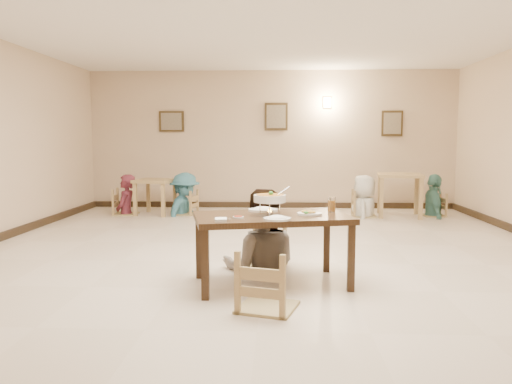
{
  "coord_description": "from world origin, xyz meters",
  "views": [
    {
      "loc": [
        0.17,
        -6.0,
        1.5
      ],
      "look_at": [
        -0.09,
        -0.35,
        0.91
      ],
      "focal_mm": 35.0,
      "sensor_mm": 36.0,
      "label": 1
    }
  ],
  "objects_px": {
    "chair_near": "(268,252)",
    "bg_diner_d": "(435,174)",
    "curry_warmer": "(270,199)",
    "chair_far": "(265,227)",
    "bg_diner_c": "(365,175)",
    "bg_chair_lr": "(185,192)",
    "bg_diner_b": "(185,173)",
    "bg_diner_a": "(125,174)",
    "bg_chair_rl": "(364,192)",
    "drink_glass": "(332,205)",
    "bg_table_left": "(155,186)",
    "bg_table_right": "(400,181)",
    "bg_chair_rr": "(434,194)",
    "main_diner": "(261,189)",
    "main_table": "(272,223)",
    "bg_chair_ll": "(126,190)"
  },
  "relations": [
    {
      "from": "chair_near",
      "to": "bg_diner_d",
      "type": "height_order",
      "value": "bg_diner_d"
    },
    {
      "from": "curry_warmer",
      "to": "chair_far",
      "type": "bearing_deg",
      "value": 95.12
    },
    {
      "from": "chair_near",
      "to": "bg_diner_c",
      "type": "relative_size",
      "value": 0.63
    },
    {
      "from": "chair_far",
      "to": "bg_chair_lr",
      "type": "distance_m",
      "value": 4.45
    },
    {
      "from": "bg_diner_b",
      "to": "bg_diner_d",
      "type": "distance_m",
      "value": 4.95
    },
    {
      "from": "bg_diner_a",
      "to": "bg_chair_rl",
      "type": "bearing_deg",
      "value": 91.81
    },
    {
      "from": "drink_glass",
      "to": "bg_diner_d",
      "type": "relative_size",
      "value": 0.1
    },
    {
      "from": "bg_chair_lr",
      "to": "bg_table_left",
      "type": "bearing_deg",
      "value": -73.02
    },
    {
      "from": "bg_table_right",
      "to": "bg_diner_c",
      "type": "bearing_deg",
      "value": -174.94
    },
    {
      "from": "bg_chair_rr",
      "to": "bg_diner_a",
      "type": "distance_m",
      "value": 6.14
    },
    {
      "from": "chair_near",
      "to": "bg_diner_c",
      "type": "xyz_separation_m",
      "value": [
        1.77,
        5.45,
        0.3
      ]
    },
    {
      "from": "main_diner",
      "to": "bg_chair_lr",
      "type": "relative_size",
      "value": 2.02
    },
    {
      "from": "main_table",
      "to": "chair_near",
      "type": "bearing_deg",
      "value": -105.18
    },
    {
      "from": "bg_chair_rl",
      "to": "main_table",
      "type": "bearing_deg",
      "value": 161.93
    },
    {
      "from": "bg_diner_b",
      "to": "bg_chair_rr",
      "type": "bearing_deg",
      "value": -73.47
    },
    {
      "from": "main_table",
      "to": "drink_glass",
      "type": "relative_size",
      "value": 10.65
    },
    {
      "from": "bg_diner_d",
      "to": "bg_chair_lr",
      "type": "bearing_deg",
      "value": 93.84
    },
    {
      "from": "chair_far",
      "to": "bg_chair_rr",
      "type": "xyz_separation_m",
      "value": [
        3.21,
        4.11,
        -0.05
      ]
    },
    {
      "from": "bg_chair_lr",
      "to": "bg_diner_c",
      "type": "bearing_deg",
      "value": 101.2
    },
    {
      "from": "main_diner",
      "to": "drink_glass",
      "type": "relative_size",
      "value": 11.61
    },
    {
      "from": "bg_chair_rl",
      "to": "chair_near",
      "type": "bearing_deg",
      "value": 164.31
    },
    {
      "from": "bg_chair_ll",
      "to": "chair_near",
      "type": "bearing_deg",
      "value": -156.07
    },
    {
      "from": "curry_warmer",
      "to": "bg_chair_rl",
      "type": "height_order",
      "value": "curry_warmer"
    },
    {
      "from": "bg_table_left",
      "to": "chair_near",
      "type": "bearing_deg",
      "value": -66.68
    },
    {
      "from": "bg_chair_ll",
      "to": "bg_diner_a",
      "type": "distance_m",
      "value": 0.32
    },
    {
      "from": "bg_chair_rl",
      "to": "bg_chair_rr",
      "type": "relative_size",
      "value": 1.13
    },
    {
      "from": "main_diner",
      "to": "bg_table_right",
      "type": "distance_m",
      "value": 4.87
    },
    {
      "from": "chair_far",
      "to": "bg_diner_b",
      "type": "distance_m",
      "value": 4.46
    },
    {
      "from": "bg_table_right",
      "to": "bg_chair_ll",
      "type": "distance_m",
      "value": 5.43
    },
    {
      "from": "bg_table_right",
      "to": "bg_diner_c",
      "type": "xyz_separation_m",
      "value": [
        -0.69,
        -0.06,
        0.12
      ]
    },
    {
      "from": "bg_chair_lr",
      "to": "bg_diner_b",
      "type": "distance_m",
      "value": 0.38
    },
    {
      "from": "bg_chair_rr",
      "to": "bg_diner_d",
      "type": "bearing_deg",
      "value": 0.0
    },
    {
      "from": "bg_chair_ll",
      "to": "bg_diner_d",
      "type": "distance_m",
      "value": 6.13
    },
    {
      "from": "bg_chair_lr",
      "to": "bg_diner_c",
      "type": "distance_m",
      "value": 3.58
    },
    {
      "from": "main_table",
      "to": "chair_far",
      "type": "height_order",
      "value": "chair_far"
    },
    {
      "from": "curry_warmer",
      "to": "bg_diner_b",
      "type": "bearing_deg",
      "value": 110.36
    },
    {
      "from": "chair_near",
      "to": "bg_chair_rr",
      "type": "xyz_separation_m",
      "value": [
        3.15,
        5.58,
        -0.08
      ]
    },
    {
      "from": "main_table",
      "to": "chair_near",
      "type": "xyz_separation_m",
      "value": [
        -0.03,
        -0.76,
        -0.14
      ]
    },
    {
      "from": "main_table",
      "to": "chair_near",
      "type": "height_order",
      "value": "chair_near"
    },
    {
      "from": "bg_diner_d",
      "to": "bg_diner_b",
      "type": "bearing_deg",
      "value": 93.84
    },
    {
      "from": "curry_warmer",
      "to": "bg_diner_a",
      "type": "relative_size",
      "value": 0.23
    },
    {
      "from": "main_diner",
      "to": "curry_warmer",
      "type": "distance_m",
      "value": 0.68
    },
    {
      "from": "curry_warmer",
      "to": "bg_diner_d",
      "type": "relative_size",
      "value": 0.22
    },
    {
      "from": "drink_glass",
      "to": "bg_chair_ll",
      "type": "relative_size",
      "value": 0.16
    },
    {
      "from": "chair_far",
      "to": "bg_diner_a",
      "type": "relative_size",
      "value": 0.6
    },
    {
      "from": "curry_warmer",
      "to": "bg_chair_rr",
      "type": "bearing_deg",
      "value": 57.12
    },
    {
      "from": "main_table",
      "to": "curry_warmer",
      "type": "xyz_separation_m",
      "value": [
        -0.02,
        -0.04,
        0.25
      ]
    },
    {
      "from": "bg_table_left",
      "to": "bg_table_right",
      "type": "height_order",
      "value": "bg_table_right"
    },
    {
      "from": "chair_near",
      "to": "bg_table_left",
      "type": "xyz_separation_m",
      "value": [
        -2.38,
        5.53,
        0.06
      ]
    },
    {
      "from": "chair_far",
      "to": "bg_table_left",
      "type": "bearing_deg",
      "value": 133.52
    }
  ]
}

